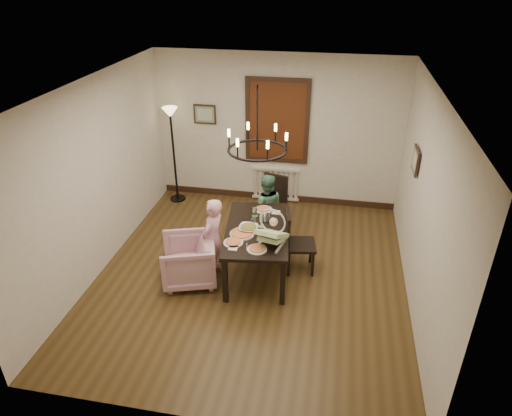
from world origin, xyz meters
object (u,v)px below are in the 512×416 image
(armchair, at_px, (189,260))
(baby_bouncer, at_px, (272,232))
(floor_lamp, at_px, (174,157))
(chair_far, at_px, (271,205))
(seated_man, at_px, (266,213))
(elderly_woman, at_px, (214,245))
(drinking_glass, at_px, (254,222))
(dining_table, at_px, (257,233))
(chair_right, at_px, (301,241))

(armchair, height_order, baby_bouncer, baby_bouncer)
(floor_lamp, bearing_deg, chair_far, -22.35)
(armchair, relative_size, seated_man, 0.79)
(elderly_woman, height_order, drinking_glass, elderly_woman)
(elderly_woman, height_order, baby_bouncer, baby_bouncer)
(dining_table, bearing_deg, elderly_woman, -166.74)
(elderly_woman, xyz_separation_m, baby_bouncer, (0.87, -0.13, 0.40))
(chair_right, distance_m, drinking_glass, 0.77)
(chair_right, height_order, drinking_glass, chair_right)
(chair_right, relative_size, drinking_glass, 7.77)
(chair_right, relative_size, seated_man, 1.01)
(chair_far, bearing_deg, armchair, -103.16)
(dining_table, xyz_separation_m, baby_bouncer, (0.27, -0.36, 0.26))
(dining_table, relative_size, drinking_glass, 13.37)
(dining_table, relative_size, chair_far, 1.72)
(dining_table, relative_size, chair_right, 1.72)
(armchair, xyz_separation_m, drinking_glass, (0.87, 0.47, 0.46))
(drinking_glass, height_order, floor_lamp, floor_lamp)
(chair_far, bearing_deg, chair_right, -42.68)
(drinking_glass, bearing_deg, floor_lamp, 134.06)
(drinking_glass, bearing_deg, chair_far, 86.49)
(elderly_woman, bearing_deg, baby_bouncer, 95.94)
(drinking_glass, distance_m, floor_lamp, 2.74)
(dining_table, relative_size, elderly_woman, 1.62)
(chair_right, relative_size, baby_bouncer, 1.84)
(chair_far, height_order, seated_man, chair_far)
(elderly_woman, distance_m, baby_bouncer, 0.97)
(armchair, xyz_separation_m, floor_lamp, (-1.04, 2.44, 0.55))
(dining_table, bearing_deg, floor_lamp, 127.15)
(elderly_woman, height_order, floor_lamp, floor_lamp)
(drinking_glass, relative_size, floor_lamp, 0.07)
(dining_table, relative_size, floor_lamp, 0.94)
(baby_bouncer, bearing_deg, floor_lamp, 146.08)
(drinking_glass, bearing_deg, seated_man, 87.55)
(seated_man, bearing_deg, drinking_glass, 77.44)
(chair_right, relative_size, armchair, 1.28)
(armchair, xyz_separation_m, seated_man, (0.90, 1.35, 0.14))
(chair_right, relative_size, floor_lamp, 0.55)
(seated_man, bearing_deg, dining_table, 81.47)
(elderly_woman, relative_size, baby_bouncer, 1.96)
(chair_right, distance_m, armchair, 1.67)
(chair_far, relative_size, elderly_woman, 0.94)
(armchair, distance_m, floor_lamp, 2.71)
(chair_right, bearing_deg, seated_man, 30.52)
(seated_man, height_order, floor_lamp, floor_lamp)
(dining_table, xyz_separation_m, floor_lamp, (-1.97, 2.03, 0.24))
(chair_right, bearing_deg, floor_lamp, 44.69)
(chair_right, xyz_separation_m, drinking_glass, (-0.69, -0.10, 0.32))
(chair_far, relative_size, seated_man, 1.02)
(seated_man, relative_size, floor_lamp, 0.54)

